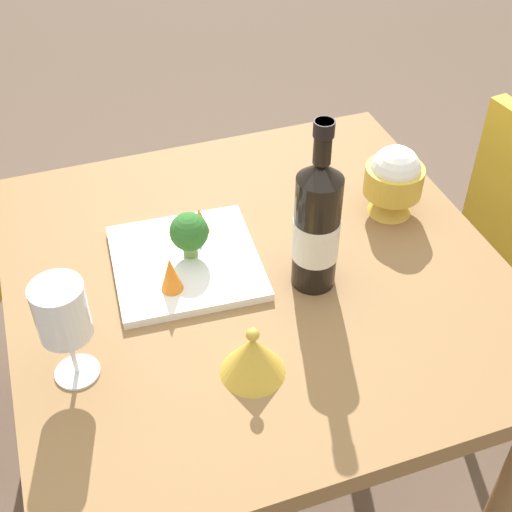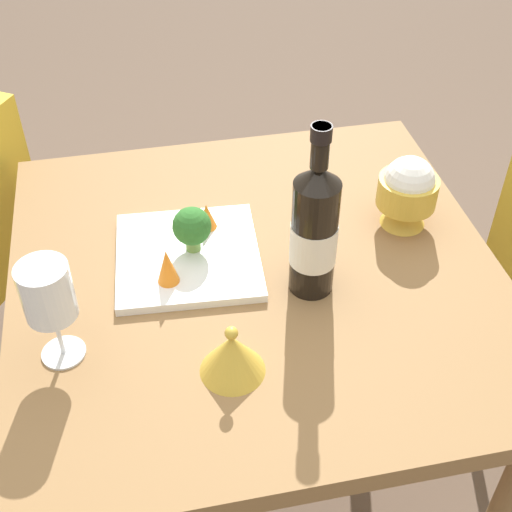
% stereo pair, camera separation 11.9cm
% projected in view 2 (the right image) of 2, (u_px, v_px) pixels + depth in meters
% --- Properties ---
extents(ground_plane, '(8.00, 8.00, 0.00)m').
position_uv_depth(ground_plane, '(256.00, 488.00, 1.70)').
color(ground_plane, brown).
extents(dining_table, '(0.85, 0.85, 0.73)m').
position_uv_depth(dining_table, '(256.00, 305.00, 1.27)').
color(dining_table, olive).
rests_on(dining_table, ground_plane).
extents(wine_bottle, '(0.08, 0.08, 0.31)m').
position_uv_depth(wine_bottle, '(314.00, 230.00, 1.10)').
color(wine_bottle, black).
rests_on(wine_bottle, dining_table).
extents(wine_glass, '(0.08, 0.08, 0.18)m').
position_uv_depth(wine_glass, '(47.00, 294.00, 0.98)').
color(wine_glass, white).
rests_on(wine_glass, dining_table).
extents(rice_bowl, '(0.11, 0.11, 0.14)m').
position_uv_depth(rice_bowl, '(407.00, 191.00, 1.26)').
color(rice_bowl, gold).
rests_on(rice_bowl, dining_table).
extents(rice_bowl_lid, '(0.10, 0.10, 0.09)m').
position_uv_depth(rice_bowl_lid, '(232.00, 354.00, 1.02)').
color(rice_bowl_lid, gold).
rests_on(rice_bowl_lid, dining_table).
extents(serving_plate, '(0.27, 0.27, 0.02)m').
position_uv_depth(serving_plate, '(188.00, 256.00, 1.23)').
color(serving_plate, white).
rests_on(serving_plate, dining_table).
extents(broccoli_floret, '(0.07, 0.07, 0.09)m').
position_uv_depth(broccoli_floret, '(192.00, 227.00, 1.20)').
color(broccoli_floret, '#729E4C').
rests_on(broccoli_floret, serving_plate).
extents(carrot_garnish_left, '(0.04, 0.04, 0.07)m').
position_uv_depth(carrot_garnish_left, '(167.00, 266.00, 1.15)').
color(carrot_garnish_left, orange).
rests_on(carrot_garnish_left, serving_plate).
extents(carrot_garnish_right, '(0.04, 0.04, 0.05)m').
position_uv_depth(carrot_garnish_right, '(207.00, 216.00, 1.26)').
color(carrot_garnish_right, orange).
rests_on(carrot_garnish_right, serving_plate).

